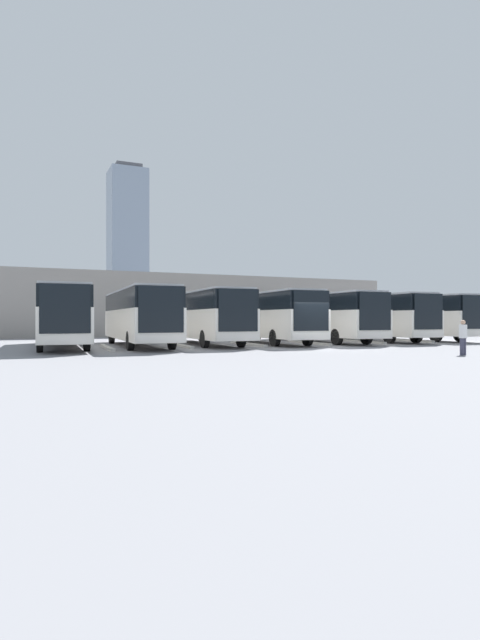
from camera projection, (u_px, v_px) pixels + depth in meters
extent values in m
plane|color=gray|center=(317.00, 348.00, 27.00)|extent=(600.00, 600.00, 0.00)
cube|color=silver|center=(411.00, 323.00, 38.12)|extent=(3.03, 12.42, 1.68)
cube|color=black|center=(411.00, 305.00, 38.12)|extent=(2.99, 12.24, 1.03)
cube|color=black|center=(475.00, 312.00, 32.36)|extent=(2.15, 0.14, 2.20)
cube|color=silver|center=(475.00, 333.00, 32.36)|extent=(2.32, 0.17, 0.40)
cube|color=silver|center=(411.00, 298.00, 38.12)|extent=(2.91, 11.93, 0.12)
cylinder|color=black|center=(460.00, 335.00, 34.95)|extent=(0.35, 1.01, 1.00)
cylinder|color=black|center=(436.00, 335.00, 34.17)|extent=(0.35, 1.01, 1.00)
cylinder|color=black|center=(390.00, 332.00, 42.07)|extent=(0.35, 1.01, 1.00)
cylinder|color=black|center=(369.00, 332.00, 41.29)|extent=(0.35, 1.01, 1.00)
cube|color=#B2B2AD|center=(406.00, 340.00, 35.58)|extent=(0.50, 5.34, 0.15)
cube|color=silver|center=(368.00, 323.00, 36.22)|extent=(3.03, 12.42, 1.68)
cube|color=black|center=(368.00, 305.00, 36.22)|extent=(2.99, 12.24, 1.03)
cube|color=black|center=(429.00, 312.00, 30.46)|extent=(2.15, 0.14, 2.20)
cube|color=silver|center=(429.00, 334.00, 30.46)|extent=(2.32, 0.17, 0.40)
cube|color=silver|center=(368.00, 297.00, 36.22)|extent=(2.91, 11.93, 0.12)
cylinder|color=black|center=(416.00, 335.00, 33.05)|extent=(0.35, 1.01, 1.00)
cylinder|color=black|center=(389.00, 336.00, 32.27)|extent=(0.35, 1.01, 1.00)
cylinder|color=black|center=(350.00, 333.00, 40.17)|extent=(0.35, 1.01, 1.00)
cylinder|color=black|center=(327.00, 333.00, 39.39)|extent=(0.35, 1.01, 1.00)
cube|color=#B2B2AD|center=(360.00, 341.00, 33.68)|extent=(0.50, 5.34, 0.15)
cube|color=silver|center=(320.00, 323.00, 34.35)|extent=(3.03, 12.42, 1.68)
cube|color=black|center=(320.00, 304.00, 34.34)|extent=(2.99, 12.24, 1.03)
cube|color=black|center=(375.00, 311.00, 28.59)|extent=(2.15, 0.14, 2.20)
cube|color=silver|center=(375.00, 335.00, 28.59)|extent=(2.32, 0.17, 0.40)
cube|color=silver|center=(320.00, 296.00, 34.34)|extent=(2.91, 11.93, 0.12)
cylinder|color=black|center=(366.00, 336.00, 31.18)|extent=(0.35, 1.01, 1.00)
cylinder|color=black|center=(337.00, 337.00, 30.40)|extent=(0.35, 1.01, 1.00)
cylinder|color=black|center=(307.00, 333.00, 38.30)|extent=(0.35, 1.01, 1.00)
cylinder|color=black|center=(282.00, 334.00, 37.52)|extent=(0.35, 1.01, 1.00)
cube|color=#B2B2AD|center=(308.00, 343.00, 31.80)|extent=(0.50, 5.34, 0.15)
cube|color=silver|center=(265.00, 324.00, 32.76)|extent=(3.03, 12.42, 1.68)
cube|color=black|center=(265.00, 303.00, 32.76)|extent=(2.99, 12.24, 1.03)
cube|color=black|center=(311.00, 311.00, 27.00)|extent=(2.15, 0.14, 2.20)
cube|color=silver|center=(311.00, 336.00, 27.00)|extent=(2.32, 0.17, 0.40)
cube|color=silver|center=(265.00, 294.00, 32.76)|extent=(2.91, 11.93, 0.12)
cylinder|color=black|center=(307.00, 337.00, 29.59)|extent=(0.35, 1.01, 1.00)
cylinder|color=black|center=(275.00, 338.00, 28.81)|extent=(0.35, 1.01, 1.00)
cylinder|color=black|center=(257.00, 334.00, 36.71)|extent=(0.35, 1.01, 1.00)
cylinder|color=black|center=(230.00, 334.00, 35.93)|extent=(0.35, 1.01, 1.00)
cube|color=#B2B2AD|center=(248.00, 344.00, 30.22)|extent=(0.50, 5.34, 0.15)
cube|color=silver|center=(203.00, 324.00, 31.29)|extent=(3.03, 12.42, 1.68)
cube|color=black|center=(203.00, 302.00, 31.29)|extent=(2.99, 12.24, 1.03)
cube|color=black|center=(238.00, 310.00, 25.54)|extent=(2.15, 0.14, 2.20)
cube|color=silver|center=(238.00, 337.00, 25.54)|extent=(2.32, 0.17, 0.40)
cube|color=silver|center=(203.00, 293.00, 31.29)|extent=(2.91, 11.93, 0.12)
cylinder|color=black|center=(241.00, 338.00, 28.12)|extent=(0.35, 1.01, 1.00)
cylinder|color=black|center=(205.00, 339.00, 27.35)|extent=(0.35, 1.01, 1.00)
cylinder|color=black|center=(202.00, 334.00, 35.24)|extent=(0.35, 1.01, 1.00)
cylinder|color=black|center=(172.00, 335.00, 34.47)|extent=(0.35, 1.01, 1.00)
cube|color=#B2B2AD|center=(179.00, 345.00, 28.75)|extent=(0.50, 5.34, 0.15)
cube|color=silver|center=(138.00, 324.00, 29.02)|extent=(3.03, 12.42, 1.68)
cube|color=black|center=(138.00, 301.00, 29.02)|extent=(2.99, 12.24, 1.03)
cube|color=black|center=(161.00, 309.00, 23.26)|extent=(2.15, 0.14, 2.20)
cube|color=silver|center=(161.00, 339.00, 23.26)|extent=(2.32, 0.17, 0.40)
cube|color=silver|center=(138.00, 291.00, 29.02)|extent=(2.91, 11.93, 0.12)
cylinder|color=black|center=(172.00, 340.00, 25.85)|extent=(0.35, 1.01, 1.00)
cylinder|color=black|center=(130.00, 341.00, 25.07)|extent=(0.35, 1.01, 1.00)
cylinder|color=black|center=(145.00, 336.00, 32.97)|extent=(0.35, 1.01, 1.00)
cylinder|color=black|center=(112.00, 336.00, 32.19)|extent=(0.35, 1.01, 1.00)
cube|color=#B2B2AD|center=(107.00, 348.00, 26.48)|extent=(0.50, 5.34, 0.15)
cube|color=silver|center=(61.00, 324.00, 27.69)|extent=(3.03, 12.42, 1.68)
cube|color=black|center=(61.00, 300.00, 27.69)|extent=(2.99, 12.24, 1.03)
cube|color=black|center=(65.00, 309.00, 21.94)|extent=(2.15, 0.14, 2.20)
cube|color=silver|center=(65.00, 340.00, 21.93)|extent=(2.32, 0.17, 0.40)
cube|color=silver|center=(61.00, 290.00, 27.69)|extent=(2.91, 11.93, 0.12)
cylinder|color=black|center=(87.00, 341.00, 24.52)|extent=(0.35, 1.01, 1.00)
cylinder|color=black|center=(40.00, 342.00, 23.74)|extent=(0.35, 1.01, 1.00)
cylinder|color=black|center=(78.00, 336.00, 31.64)|extent=(0.35, 1.01, 1.00)
cylinder|color=black|center=(41.00, 337.00, 30.86)|extent=(0.35, 1.01, 1.00)
cylinder|color=#38384C|center=(464.00, 347.00, 21.98)|extent=(0.21, 0.21, 0.75)
cylinder|color=#38384C|center=(462.00, 347.00, 21.86)|extent=(0.21, 0.21, 0.75)
cylinder|color=silver|center=(463.00, 331.00, 21.92)|extent=(0.42, 0.42, 0.59)
sphere|color=tan|center=(463.00, 322.00, 21.92)|extent=(0.20, 0.20, 0.20)
cube|color=gray|center=(179.00, 306.00, 50.18)|extent=(42.28, 9.14, 5.79)
cube|color=silver|center=(163.00, 284.00, 55.72)|extent=(42.28, 3.00, 0.24)
cylinder|color=slate|center=(275.00, 310.00, 62.75)|extent=(0.20, 0.20, 5.54)
cylinder|color=slate|center=(18.00, 307.00, 50.70)|extent=(0.20, 0.20, 5.54)
cube|color=#7F8EA3|center=(127.00, 246.00, 241.01)|extent=(17.39, 17.39, 73.44)
cube|color=#4C4C51|center=(127.00, 168.00, 240.94)|extent=(12.17, 12.17, 2.40)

